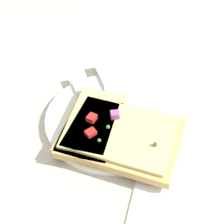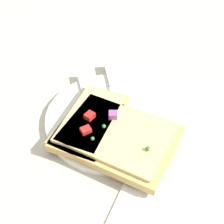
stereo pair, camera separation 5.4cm
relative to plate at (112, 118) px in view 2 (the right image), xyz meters
The scene contains 8 objects.
ground_plane 0.01m from the plate, ahead, with size 4.00×4.00×0.00m, color #BCB29E.
plate is the anchor object (origin of this frame).
fork 0.04m from the plate, 61.29° to the right, with size 0.20×0.15×0.01m.
knife 0.07m from the plate, 161.56° to the right, with size 0.19×0.13×0.01m.
pizza_slice_main 0.06m from the plate, 30.65° to the left, with size 0.15×0.20×0.03m.
pizza_slice_corner 0.04m from the plate, 37.40° to the right, with size 0.16×0.09×0.03m.
crumb_scatter 0.02m from the plate, 16.72° to the left, with size 0.07×0.11×0.01m.
napkin 0.18m from the plate, 39.02° to the left, with size 0.15×0.09×0.01m.
Camera 2 is at (0.35, 0.15, 0.41)m, focal length 50.00 mm.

